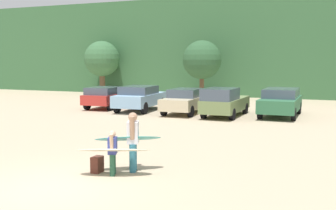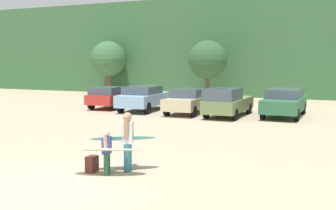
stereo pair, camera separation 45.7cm
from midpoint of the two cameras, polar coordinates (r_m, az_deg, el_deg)
ground_plane at (r=10.53m, az=-16.08°, el=-11.03°), size 120.00×120.00×0.00m
hillside_ridge at (r=40.79m, az=14.61°, el=7.80°), size 108.00×12.00×8.73m
tree_right at (r=38.44m, az=-8.08°, el=6.44°), size 3.31×3.31×4.97m
tree_center at (r=33.36m, az=6.01°, el=6.35°), size 3.18×3.18×4.80m
parked_car_red at (r=26.88m, az=-7.49°, el=1.22°), size 2.13×4.39×1.42m
parked_car_sky_blue at (r=25.14m, az=-2.97°, el=1.08°), size 2.19×4.52×1.55m
parked_car_champagne at (r=23.86m, az=3.48°, el=0.65°), size 1.89×4.36×1.46m
parked_car_olive_green at (r=22.61m, az=8.93°, el=0.42°), size 1.90×4.49×1.63m
parked_car_forest_green at (r=23.42m, az=16.68°, el=0.46°), size 2.00×4.69×1.55m
person_adult at (r=11.37m, az=-4.58°, el=-4.65°), size 0.43×0.69×1.66m
person_child at (r=11.08m, az=-7.48°, el=-6.27°), size 0.32×0.51×1.23m
surfboard_teal at (r=11.40m, az=-5.24°, el=-4.73°), size 1.86×1.41×0.25m
surfboard_cream at (r=10.96m, az=-7.44°, el=-6.28°), size 2.04×1.26×0.21m
backpack_dropped at (r=11.51m, az=-9.58°, el=-8.23°), size 0.24×0.34×0.45m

